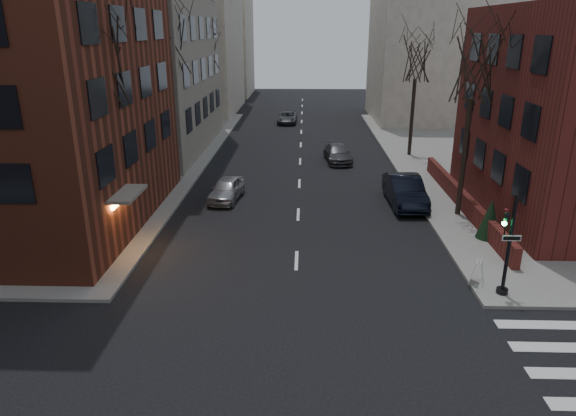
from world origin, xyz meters
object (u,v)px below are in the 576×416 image
Objects in this scene: tree_left_a at (96,61)px; car_lane_gray at (338,153)px; car_lane_far at (287,118)px; evergreen_shrub at (490,219)px; tree_left_b at (166,43)px; tree_right_a at (475,66)px; traffic_signal at (506,252)px; sandwich_board at (478,272)px; tree_right_b at (417,59)px; tree_left_c at (206,49)px; streetlamp_far at (218,88)px; car_lane_silver at (226,189)px; streetlamp_near at (165,125)px; parked_sedan at (405,191)px.

tree_left_a is 21.36m from car_lane_gray.
evergreen_shrub is at bearing -70.14° from car_lane_far.
tree_right_a is (17.60, -8.00, -0.88)m from tree_left_b.
traffic_signal is at bearing -95.47° from tree_right_a.
tree_right_b is at bearing 109.80° from sandwich_board.
tree_left_c is 2.16× the size of car_lane_gray.
car_lane_silver is (3.85, -21.58, -3.57)m from streetlamp_far.
tree_right_a reaches higher than streetlamp_far.
tree_left_a is 9.07m from streetlamp_near.
car_lane_silver is (4.45, 6.42, -7.80)m from tree_left_a.
parked_sedan is at bearing 119.97° from sandwich_board.
parked_sedan is 10.04m from sandwich_board.
tree_left_b is 2.49× the size of car_lane_far.
car_lane_silver is 12.07m from car_lane_gray.
tree_right_b reaches higher than car_lane_far.
car_lane_silver is 14.86m from evergreen_shrub.
streetlamp_far is 26.65m from parked_sedan.
car_lane_far is at bearing 104.10° from traffic_signal.
streetlamp_far is 32.68m from evergreen_shrub.
parked_sedan is 5.44× the size of sandwich_board.
tree_left_c is 1.00× the size of tree_right_a.
streetlamp_near reaches higher than sandwich_board.
tree_right_a reaches higher than car_lane_gray.
tree_left_b is 1.72× the size of streetlamp_far.
tree_right_a is (17.60, 4.00, -0.44)m from tree_left_a.
traffic_signal is at bearing -45.46° from tree_left_b.
tree_right_a is at bearing -69.01° from car_lane_far.
streetlamp_far is at bearing 149.53° from tree_right_b.
car_lane_far is at bearing 109.78° from tree_right_a.
streetlamp_near reaches higher than car_lane_silver.
streetlamp_far is (-17.00, 10.00, -3.35)m from tree_right_b.
traffic_signal is 1.02× the size of car_lane_silver.
streetlamp_far is at bearing 88.77° from tree_left_a.
evergreen_shrub reaches higher than parked_sedan.
car_lane_gray is (11.71, -9.93, -7.37)m from tree_left_c.
traffic_signal is 0.64× the size of streetlamp_far.
car_lane_silver is at bearing -132.48° from car_lane_gray.
streetlamp_near is 20.00m from streetlamp_far.
tree_right_a is 15.26m from car_lane_silver.
tree_left_a reaches higher than car_lane_silver.
car_lane_silver is (-10.55, 0.59, -0.19)m from parked_sedan.
streetlamp_far is at bearing 73.30° from tree_left_c.
evergreen_shrub is at bearing 76.18° from traffic_signal.
car_lane_gray is (7.26, 9.65, -0.02)m from car_lane_silver.
tree_left_c is at bearing 90.00° from tree_left_a.
tree_left_b is (0.00, 12.00, 0.44)m from tree_left_a.
car_lane_silver is at bearing -51.42° from tree_left_b.
tree_left_b reaches higher than streetlamp_near.
tree_left_c is at bearing 91.91° from streetlamp_near.
tree_left_a reaches higher than tree_right_b.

